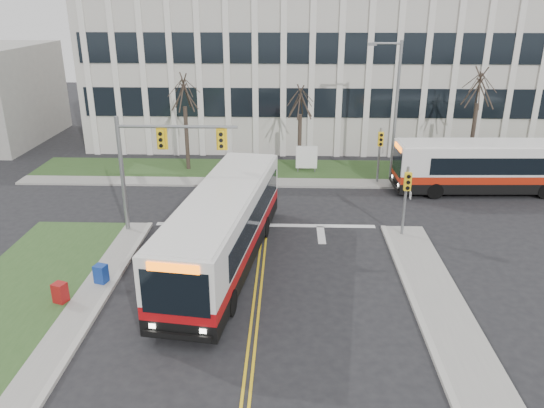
{
  "coord_description": "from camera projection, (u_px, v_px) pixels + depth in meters",
  "views": [
    {
      "loc": [
        1.25,
        -18.43,
        11.65
      ],
      "look_at": [
        0.43,
        6.3,
        2.0
      ],
      "focal_mm": 35.0,
      "sensor_mm": 36.0,
      "label": 1
    }
  ],
  "objects": [
    {
      "name": "bus_cross",
      "position": [
        492.0,
        168.0,
        33.46
      ],
      "size": [
        12.15,
        3.01,
        3.22
      ],
      "primitive_type": null,
      "rotation": [
        0.0,
        0.0,
        -1.54
      ],
      "color": "silver",
      "rests_on": "ground"
    },
    {
      "name": "tree_right",
      "position": [
        479.0,
        89.0,
        35.62
      ],
      "size": [
        1.8,
        1.8,
        8.25
      ],
      "color": "#42352B",
      "rests_on": "ground"
    },
    {
      "name": "ground",
      "position": [
        256.0,
        306.0,
        21.44
      ],
      "size": [
        120.0,
        120.0,
        0.0
      ],
      "primitive_type": "plane",
      "color": "black",
      "rests_on": "ground"
    },
    {
      "name": "office_building",
      "position": [
        332.0,
        66.0,
        47.04
      ],
      "size": [
        40.0,
        16.0,
        12.0
      ],
      "primitive_type": "cube",
      "color": "#BCB7AD",
      "rests_on": "ground"
    },
    {
      "name": "directory_sign",
      "position": [
        307.0,
        158.0,
        37.23
      ],
      "size": [
        1.5,
        0.12,
        2.0
      ],
      "color": "slate",
      "rests_on": "ground"
    },
    {
      "name": "newspaper_box_red",
      "position": [
        60.0,
        294.0,
        21.43
      ],
      "size": [
        0.62,
        0.59,
        0.95
      ],
      "primitive_type": "cube",
      "rotation": [
        0.0,
        0.0,
        -0.35
      ],
      "color": "maroon",
      "rests_on": "ground"
    },
    {
      "name": "sidewalk_east",
      "position": [
        486.0,
        396.0,
        16.52
      ],
      "size": [
        2.0,
        26.0,
        0.14
      ],
      "primitive_type": "cube",
      "color": "#9E9B93",
      "rests_on": "ground"
    },
    {
      "name": "signal_pole_far",
      "position": [
        380.0,
        148.0,
        34.65
      ],
      "size": [
        0.34,
        0.39,
        3.8
      ],
      "color": "slate",
      "rests_on": "ground"
    },
    {
      "name": "bus_main",
      "position": [
        224.0,
        230.0,
        24.25
      ],
      "size": [
        4.6,
        13.38,
        3.5
      ],
      "primitive_type": null,
      "rotation": [
        0.0,
        0.0,
        -0.14
      ],
      "color": "silver",
      "rests_on": "ground"
    },
    {
      "name": "sidewalk_cross",
      "position": [
        345.0,
        183.0,
        35.41
      ],
      "size": [
        44.0,
        1.6,
        0.14
      ],
      "primitive_type": "cube",
      "color": "#9E9B93",
      "rests_on": "ground"
    },
    {
      "name": "tree_mid",
      "position": [
        300.0,
        103.0,
        36.55
      ],
      "size": [
        1.8,
        1.8,
        6.82
      ],
      "color": "#42352B",
      "rests_on": "ground"
    },
    {
      "name": "sidewalk_west",
      "position": [
        29.0,
        385.0,
        16.97
      ],
      "size": [
        1.2,
        26.0,
        0.14
      ],
      "primitive_type": "cube",
      "color": "#9E9B93",
      "rests_on": "ground"
    },
    {
      "name": "tree_left",
      "position": [
        184.0,
        94.0,
        36.38
      ],
      "size": [
        1.8,
        1.8,
        7.7
      ],
      "color": "#42352B",
      "rests_on": "ground"
    },
    {
      "name": "building_lawn",
      "position": [
        341.0,
        171.0,
        38.02
      ],
      "size": [
        44.0,
        5.0,
        0.12
      ],
      "primitive_type": "cube",
      "color": "#2E4C20",
      "rests_on": "ground"
    },
    {
      "name": "streetlight",
      "position": [
        394.0,
        104.0,
        34.39
      ],
      "size": [
        2.15,
        0.25,
        9.2
      ],
      "color": "slate",
      "rests_on": "ground"
    },
    {
      "name": "signal_pole_near",
      "position": [
        406.0,
        192.0,
        26.73
      ],
      "size": [
        0.34,
        0.39,
        3.8
      ],
      "color": "slate",
      "rests_on": "ground"
    },
    {
      "name": "newspaper_box_blue",
      "position": [
        101.0,
        275.0,
        22.88
      ],
      "size": [
        0.61,
        0.58,
        0.95
      ],
      "primitive_type": "cube",
      "rotation": [
        0.0,
        0.0,
        -0.3
      ],
      "color": "navy",
      "rests_on": "ground"
    },
    {
      "name": "mast_arm_signal",
      "position": [
        153.0,
        155.0,
        26.73
      ],
      "size": [
        6.11,
        0.38,
        6.2
      ],
      "color": "slate",
      "rests_on": "ground"
    }
  ]
}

